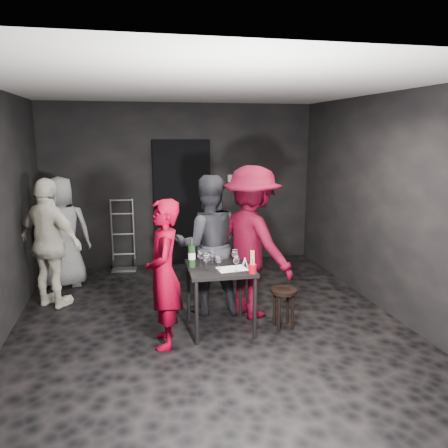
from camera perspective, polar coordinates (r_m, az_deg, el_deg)
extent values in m
cube|color=black|center=(5.37, -2.07, -12.56)|extent=(4.50, 5.00, 0.02)
cube|color=silver|center=(4.91, -2.32, 17.47)|extent=(4.50, 5.00, 0.02)
cube|color=black|center=(7.42, -5.58, 5.08)|extent=(4.50, 0.04, 2.70)
cube|color=black|center=(2.62, 7.53, -7.70)|extent=(4.50, 0.04, 2.70)
cube|color=black|center=(5.79, 20.32, 2.49)|extent=(0.04, 5.00, 2.70)
cube|color=black|center=(7.40, -5.48, 2.72)|extent=(0.95, 0.10, 2.10)
cube|color=#B7B7B2|center=(7.50, 0.94, 5.98)|extent=(0.12, 0.06, 0.12)
cube|color=#B7B7B2|center=(7.55, 2.43, 5.64)|extent=(0.10, 0.06, 0.14)
cylinder|color=#B2B2B7|center=(7.36, -14.43, -1.36)|extent=(0.03, 0.03, 1.17)
cylinder|color=#B2B2B7|center=(7.35, -11.71, -1.24)|extent=(0.03, 0.03, 1.17)
cube|color=#B2B2B7|center=(7.39, -12.88, -5.79)|extent=(0.39, 0.21, 0.03)
cylinder|color=black|center=(7.52, -14.23, -5.04)|extent=(0.04, 0.16, 0.16)
cylinder|color=black|center=(7.51, -11.55, -4.93)|extent=(0.04, 0.16, 0.16)
cube|color=black|center=(4.91, -0.52, -5.80)|extent=(0.72, 0.72, 0.04)
cylinder|color=black|center=(4.70, -3.61, -11.57)|extent=(0.04, 0.04, 0.71)
cylinder|color=black|center=(4.82, 4.07, -10.92)|extent=(0.04, 0.04, 0.71)
cylinder|color=black|center=(5.28, -4.67, -8.85)|extent=(0.04, 0.04, 0.71)
cylinder|color=black|center=(5.40, 2.15, -8.36)|extent=(0.04, 0.04, 0.71)
cylinder|color=black|center=(5.08, 7.84, -8.65)|extent=(0.30, 0.30, 0.04)
cylinder|color=black|center=(5.26, 8.30, -10.77)|extent=(0.04, 0.04, 0.41)
cylinder|color=black|center=(5.21, 6.60, -10.95)|extent=(0.04, 0.04, 0.41)
cylinder|color=black|center=(5.07, 7.20, -11.64)|extent=(0.04, 0.04, 0.41)
cylinder|color=black|center=(5.13, 8.95, -11.44)|extent=(0.04, 0.04, 0.41)
imported|color=maroon|center=(4.57, -7.87, -6.09)|extent=(0.42, 0.62, 1.64)
imported|color=#25252A|center=(5.36, -2.07, -1.39)|extent=(1.00, 0.61, 1.98)
imported|color=#490313|center=(5.22, 3.68, -0.19)|extent=(1.32, 1.61, 2.26)
imported|color=#EEE7CF|center=(5.95, -21.85, -1.50)|extent=(1.19, 1.06, 1.86)
imported|color=slate|center=(6.68, -20.44, -0.50)|extent=(0.92, 0.59, 1.75)
cube|color=white|center=(4.82, 1.05, -5.87)|extent=(0.34, 0.25, 0.00)
cylinder|color=black|center=(4.87, -4.23, -4.28)|extent=(0.08, 0.08, 0.24)
cylinder|color=black|center=(4.83, -4.26, -2.39)|extent=(0.03, 0.03, 0.10)
cylinder|color=white|center=(4.87, -4.23, -4.16)|extent=(0.08, 0.08, 0.07)
cylinder|color=#9C0712|center=(4.68, 3.74, -5.84)|extent=(0.09, 0.09, 0.10)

